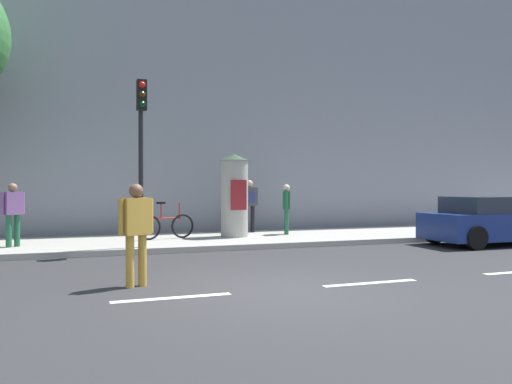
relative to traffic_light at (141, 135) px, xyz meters
name	(u,v)px	position (x,y,z in m)	size (l,w,h in m)	color
ground_plane	(279,290)	(1.56, -5.24, -2.97)	(80.00, 80.00, 0.00)	#2B2B2D
sidewalk_curb	(188,241)	(1.56, 1.76, -2.89)	(36.00, 4.00, 0.15)	#9E9B93
lane_markings	(279,290)	(1.56, -5.24, -2.96)	(25.80, 0.16, 0.01)	silver
building_backdrop	(162,85)	(1.56, 6.76, 2.69)	(36.00, 5.00, 11.31)	gray
traffic_light	(141,135)	(0.00, 0.00, 0.00)	(0.24, 0.45, 4.17)	black
poster_column	(234,195)	(3.02, 1.89, -1.53)	(0.91, 0.91, 2.53)	#9E9B93
pedestrian_in_dark_shirt	(136,226)	(-0.57, -4.20, -1.95)	(0.60, 0.42, 1.71)	#B78C33
pedestrian_in_light_jacket	(250,201)	(3.92, 3.11, -1.76)	(0.63, 0.40, 1.76)	black
pedestrian_tallest	(286,205)	(4.83, 2.07, -1.88)	(0.39, 0.57, 1.61)	#1E5938
pedestrian_with_bag	(13,210)	(-3.05, 1.26, -1.87)	(0.52, 0.44, 1.62)	#1E5938
bicycle_leaning	(166,226)	(0.92, 1.87, -2.43)	(1.73, 0.50, 1.09)	black
parked_car_blue	(494,221)	(9.84, -1.45, -2.29)	(4.18, 2.02, 1.39)	navy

